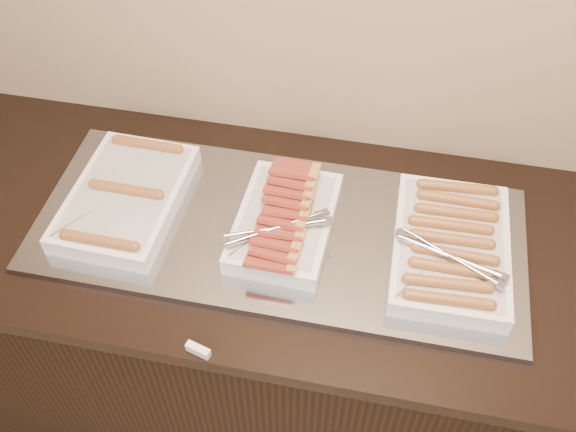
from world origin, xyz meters
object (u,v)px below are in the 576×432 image
(dish_left, at_px, (126,197))
(counter, at_px, (279,326))
(warming_tray, at_px, (278,230))
(dish_right, at_px, (451,247))
(dish_center, at_px, (284,221))

(dish_left, bearing_deg, counter, 1.91)
(warming_tray, relative_size, dish_right, 2.98)
(warming_tray, bearing_deg, dish_center, -15.18)
(counter, distance_m, dish_left, 0.63)
(counter, relative_size, dish_left, 5.15)
(dish_left, bearing_deg, warming_tray, 1.91)
(warming_tray, xyz_separation_m, dish_center, (0.02, -0.00, 0.05))
(dish_left, distance_m, dish_right, 0.81)
(warming_tray, relative_size, dish_left, 3.00)
(counter, xyz_separation_m, dish_right, (0.42, -0.00, 0.50))
(dish_right, bearing_deg, counter, 178.80)
(counter, height_order, dish_right, dish_right)
(dish_center, bearing_deg, dish_right, 2.20)
(dish_center, height_order, dish_right, dish_center)
(counter, bearing_deg, warming_tray, 0.00)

